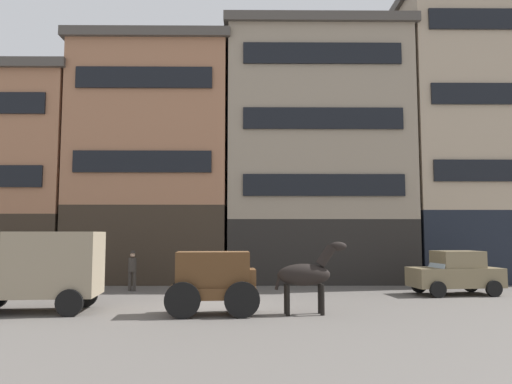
% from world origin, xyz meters
% --- Properties ---
extents(ground_plane, '(120.00, 120.00, 0.00)m').
position_xyz_m(ground_plane, '(0.00, 0.00, 0.00)').
color(ground_plane, '#605B56').
extents(building_far_left, '(9.07, 7.01, 11.52)m').
position_xyz_m(building_far_left, '(-12.68, 9.93, 5.80)').
color(building_far_left, '#33281E').
rests_on(building_far_left, ground_plane).
extents(building_center_left, '(8.76, 7.01, 13.17)m').
position_xyz_m(building_center_left, '(-4.11, 9.93, 6.62)').
color(building_center_left, '#33281E').
rests_on(building_center_left, ground_plane).
extents(building_center_right, '(10.18, 7.01, 14.00)m').
position_xyz_m(building_center_right, '(5.01, 9.92, 7.04)').
color(building_center_right, black).
rests_on(building_center_right, ground_plane).
extents(building_far_right, '(7.46, 7.01, 16.14)m').
position_xyz_m(building_far_right, '(13.48, 9.93, 8.11)').
color(building_far_right, black).
rests_on(building_far_right, ground_plane).
extents(cargo_wagon, '(2.99, 1.68, 1.98)m').
position_xyz_m(cargo_wagon, '(0.20, -1.74, 1.15)').
color(cargo_wagon, brown).
rests_on(cargo_wagon, ground_plane).
extents(draft_horse, '(2.35, 0.71, 2.30)m').
position_xyz_m(draft_horse, '(3.15, -1.73, 1.27)').
color(draft_horse, black).
rests_on(draft_horse, ground_plane).
extents(delivery_truck_far, '(4.49, 2.47, 2.62)m').
position_xyz_m(delivery_truck_far, '(-5.67, -1.21, 1.42)').
color(delivery_truck_far, black).
rests_on(delivery_truck_far, ground_plane).
extents(sedan_dark, '(3.85, 2.18, 1.83)m').
position_xyz_m(sedan_dark, '(9.99, 3.16, 0.91)').
color(sedan_dark, '#7A6B4C').
rests_on(sedan_dark, ground_plane).
extents(pedestrian_officer, '(0.51, 0.51, 1.79)m').
position_xyz_m(pedestrian_officer, '(-3.99, 4.61, 0.98)').
color(pedestrian_officer, '#38332D').
rests_on(pedestrian_officer, ground_plane).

